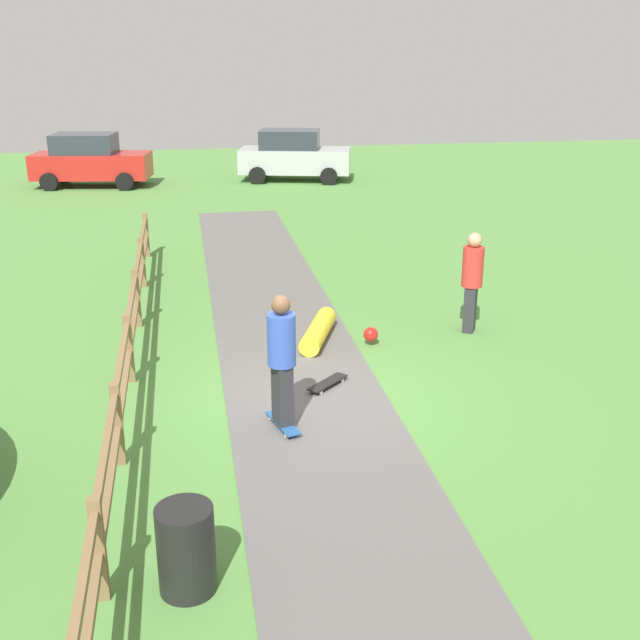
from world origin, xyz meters
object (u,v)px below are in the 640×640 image
object	(u,v)px
bystander_red	(472,277)
skateboard_loose	(328,383)
skater_riding	(282,355)
skater_fallen	(322,331)
parked_car_silver	(294,155)
trash_bin	(186,549)
parked_car_red	(90,160)

from	to	relation	value
bystander_red	skateboard_loose	bearing A→B (deg)	-146.06
skater_riding	skater_fallen	bearing A→B (deg)	70.64
skater_fallen	parked_car_silver	xyz separation A→B (m)	(1.96, 17.22, 0.76)
trash_bin	skater_fallen	world-z (taller)	trash_bin
skater_riding	bystander_red	distance (m)	5.06
bystander_red	parked_car_silver	distance (m)	17.16
trash_bin	skater_riding	world-z (taller)	skater_riding
skater_riding	parked_car_silver	distance (m)	20.63
skater_riding	parked_car_silver	world-z (taller)	skater_riding
trash_bin	skateboard_loose	xyz separation A→B (m)	(2.19, 4.37, -0.36)
parked_car_red	skateboard_loose	bearing A→B (deg)	-74.42
skateboard_loose	parked_car_red	xyz separation A→B (m)	(-5.34, 19.17, 0.87)
skater_fallen	bystander_red	distance (m)	2.88
skater_riding	parked_car_silver	size ratio (longest dim) A/B	0.43
skater_fallen	skateboard_loose	bearing A→B (deg)	-97.71
skateboard_loose	parked_car_silver	xyz separation A→B (m)	(2.23, 19.18, 0.87)
skater_riding	parked_car_red	world-z (taller)	skater_riding
trash_bin	skater_fallen	bearing A→B (deg)	68.81
parked_car_red	parked_car_silver	bearing A→B (deg)	0.04
skater_fallen	skateboard_loose	distance (m)	1.98
skater_fallen	parked_car_silver	distance (m)	17.35
trash_bin	parked_car_red	distance (m)	23.76
trash_bin	parked_car_red	bearing A→B (deg)	97.64
bystander_red	parked_car_silver	xyz separation A→B (m)	(-0.80, 17.14, -0.07)
parked_car_silver	skateboard_loose	bearing A→B (deg)	-96.62
parked_car_silver	parked_car_red	xyz separation A→B (m)	(-7.57, -0.00, 0.00)
skater_fallen	bystander_red	bearing A→B (deg)	1.68
skater_fallen	trash_bin	bearing A→B (deg)	-111.19
trash_bin	skateboard_loose	bearing A→B (deg)	63.40
bystander_red	parked_car_red	world-z (taller)	parked_car_red
bystander_red	skater_fallen	bearing A→B (deg)	-178.32
skater_riding	skater_fallen	distance (m)	3.48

